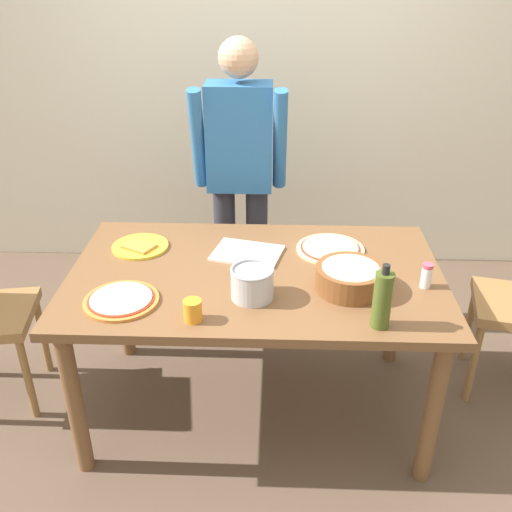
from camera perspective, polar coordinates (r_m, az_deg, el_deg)
The scene contains 13 objects.
ground at distance 2.90m, azimuth -0.04°, elevation -14.72°, with size 8.00×8.00×0.00m, color brown.
wall_back at distance 3.78m, azimuth 0.92°, elevation 17.97°, with size 5.60×0.10×2.60m, color silver.
dining_table at distance 2.49m, azimuth -0.04°, elevation -3.40°, with size 1.60×0.96×0.76m.
person_cook at distance 3.06m, azimuth -1.63°, elevation 8.46°, with size 0.49×0.25×1.62m.
pizza_raw_on_board at distance 2.64m, azimuth 7.45°, elevation 0.74°, with size 0.31×0.31×0.02m.
pizza_cooked_on_tray at distance 2.30m, azimuth -13.35°, elevation -4.30°, with size 0.30×0.30×0.02m.
plate_with_slice at distance 2.69m, azimuth -11.54°, elevation 0.95°, with size 0.26×0.26×0.02m.
popcorn_bowl at distance 2.32m, azimuth 9.42°, elevation -1.96°, with size 0.28×0.28×0.11m.
olive_oil_bottle at distance 2.10m, azimuth 12.54°, elevation -4.28°, with size 0.07×0.07×0.26m.
steel_pot at distance 2.24m, azimuth -0.38°, elevation -2.69°, with size 0.17×0.17×0.13m.
cup_orange at distance 2.13m, azimuth -6.36°, elevation -5.44°, with size 0.07×0.07×0.09m, color orange.
salt_shaker at distance 2.41m, azimuth 16.72°, elevation -1.89°, with size 0.04×0.04×0.11m.
cutting_board_white at distance 2.58m, azimuth -0.88°, elevation 0.29°, with size 0.30×0.22×0.01m, color white.
Camera 1 is at (0.08, -2.12, 1.98)m, focal length 39.92 mm.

